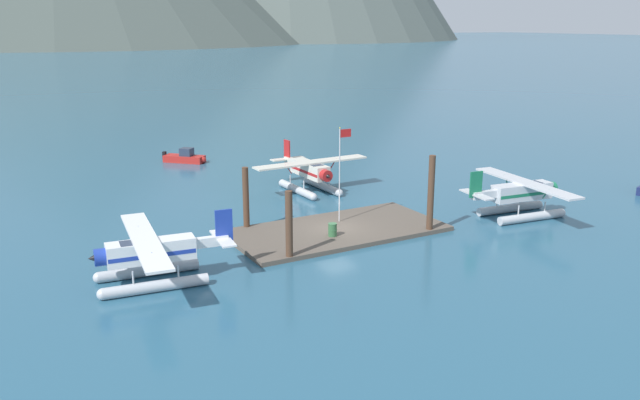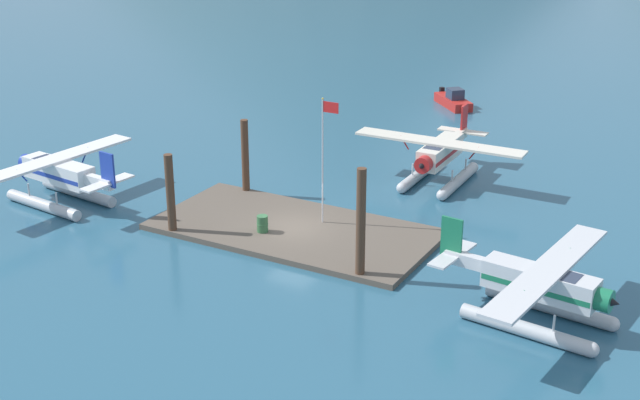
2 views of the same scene
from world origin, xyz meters
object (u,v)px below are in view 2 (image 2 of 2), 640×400
object	(u,v)px
fuel_drum	(262,224)
seaplane_white_port_aft	(59,178)
boat_red_open_north	(454,101)
flagpole	(325,148)
seaplane_cream_bow_right	(440,158)
seaplane_silver_stbd_aft	(540,291)

from	to	relation	value
fuel_drum	seaplane_white_port_aft	distance (m)	12.69
seaplane_white_port_aft	boat_red_open_north	bearing A→B (deg)	68.79
flagpole	seaplane_cream_bow_right	bearing A→B (deg)	74.41
fuel_drum	seaplane_white_port_aft	world-z (taller)	seaplane_white_port_aft
flagpole	seaplane_white_port_aft	distance (m)	15.63
seaplane_white_port_aft	boat_red_open_north	world-z (taller)	seaplane_white_port_aft
seaplane_silver_stbd_aft	boat_red_open_north	distance (m)	35.00
flagpole	seaplane_cream_bow_right	size ratio (longest dim) A/B	0.65
fuel_drum	seaplane_cream_bow_right	size ratio (longest dim) A/B	0.08
fuel_drum	seaplane_cream_bow_right	bearing A→B (deg)	68.19
seaplane_silver_stbd_aft	fuel_drum	bearing A→B (deg)	171.92
flagpole	fuel_drum	distance (m)	5.08
seaplane_white_port_aft	boat_red_open_north	xyz separation A→B (m)	(11.91, 30.69, -1.09)
seaplane_silver_stbd_aft	seaplane_white_port_aft	bearing A→B (deg)	178.81
seaplane_silver_stbd_aft	boat_red_open_north	size ratio (longest dim) A/B	2.60
fuel_drum	seaplane_white_port_aft	bearing A→B (deg)	-172.89
fuel_drum	seaplane_cream_bow_right	distance (m)	13.14
seaplane_cream_bow_right	seaplane_silver_stbd_aft	world-z (taller)	same
fuel_drum	boat_red_open_north	size ratio (longest dim) A/B	0.22
boat_red_open_north	seaplane_cream_bow_right	bearing A→B (deg)	-71.95
fuel_drum	boat_red_open_north	distance (m)	29.13
boat_red_open_north	flagpole	bearing A→B (deg)	-83.83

